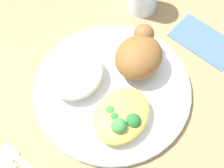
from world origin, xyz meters
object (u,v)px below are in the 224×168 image
plate (112,88)px  fork (28,167)px  mac_cheese_with_broccoli (122,116)px  napkin (204,41)px  roasted_chicken (139,55)px  rice_pile (77,75)px

plate → fork: bearing=170.8°
mac_cheese_with_broccoli → napkin: (0.25, -0.04, -0.03)m
fork → napkin: fork is taller
roasted_chicken → napkin: bearing=-30.2°
fork → napkin: (0.40, -0.13, -0.00)m
rice_pile → fork: 0.18m
plate → fork: 0.20m
rice_pile → fork: (-0.17, -0.03, -0.03)m
mac_cheese_with_broccoli → fork: (-0.15, 0.08, -0.03)m
plate → napkin: bearing=-24.5°
rice_pile → mac_cheese_with_broccoli: mac_cheese_with_broccoli is taller
roasted_chicken → napkin: size_ratio=0.80×
plate → fork: plate is taller
roasted_chicken → napkin: (0.14, -0.08, -0.05)m
roasted_chicken → napkin: roasted_chicken is taller
plate → rice_pile: (-0.02, 0.06, 0.03)m
plate → napkin: (0.20, -0.09, -0.01)m
plate → fork: (-0.20, 0.03, -0.00)m
plate → roasted_chicken: (0.07, -0.01, 0.04)m
mac_cheese_with_broccoli → fork: bearing=151.4°
plate → roasted_chicken: bearing=-11.6°
mac_cheese_with_broccoli → napkin: bearing=-9.4°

